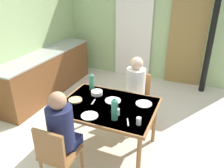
{
  "coord_description": "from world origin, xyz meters",
  "views": [
    {
      "loc": [
        1.28,
        -2.57,
        2.3
      ],
      "look_at": [
        0.22,
        -0.01,
        0.99
      ],
      "focal_mm": 36.07,
      "sensor_mm": 36.0,
      "label": 1
    }
  ],
  "objects_px": {
    "chair_near_diner": "(57,154)",
    "water_bottle_green_far": "(92,82)",
    "person_near_diner": "(61,126)",
    "person_far_diner": "(135,84)",
    "water_bottle_green_near": "(114,109)",
    "serving_bowl_center": "(97,93)",
    "kitchen_counter": "(47,73)",
    "dining_table": "(108,110)",
    "chair_far_diner": "(137,96)"
  },
  "relations": [
    {
      "from": "kitchen_counter",
      "to": "dining_table",
      "type": "relative_size",
      "value": 1.98
    },
    {
      "from": "dining_table",
      "to": "water_bottle_green_near",
      "type": "distance_m",
      "value": 0.41
    },
    {
      "from": "kitchen_counter",
      "to": "dining_table",
      "type": "bearing_deg",
      "value": -31.19
    },
    {
      "from": "dining_table",
      "to": "water_bottle_green_near",
      "type": "xyz_separation_m",
      "value": [
        0.21,
        -0.28,
        0.21
      ]
    },
    {
      "from": "water_bottle_green_near",
      "to": "serving_bowl_center",
      "type": "distance_m",
      "value": 0.7
    },
    {
      "from": "chair_far_diner",
      "to": "water_bottle_green_near",
      "type": "xyz_separation_m",
      "value": [
        0.04,
        -1.11,
        0.38
      ]
    },
    {
      "from": "kitchen_counter",
      "to": "chair_far_diner",
      "type": "height_order",
      "value": "kitchen_counter"
    },
    {
      "from": "kitchen_counter",
      "to": "serving_bowl_center",
      "type": "distance_m",
      "value": 1.93
    },
    {
      "from": "chair_far_diner",
      "to": "dining_table",
      "type": "bearing_deg",
      "value": 78.29
    },
    {
      "from": "water_bottle_green_near",
      "to": "chair_far_diner",
      "type": "bearing_deg",
      "value": 91.82
    },
    {
      "from": "serving_bowl_center",
      "to": "person_near_diner",
      "type": "bearing_deg",
      "value": -89.75
    },
    {
      "from": "chair_near_diner",
      "to": "person_far_diner",
      "type": "height_order",
      "value": "person_far_diner"
    },
    {
      "from": "dining_table",
      "to": "chair_far_diner",
      "type": "relative_size",
      "value": 1.49
    },
    {
      "from": "chair_near_diner",
      "to": "water_bottle_green_far",
      "type": "height_order",
      "value": "water_bottle_green_far"
    },
    {
      "from": "chair_far_diner",
      "to": "serving_bowl_center",
      "type": "bearing_deg",
      "value": 54.05
    },
    {
      "from": "dining_table",
      "to": "chair_near_diner",
      "type": "distance_m",
      "value": 0.89
    },
    {
      "from": "person_near_diner",
      "to": "water_bottle_green_far",
      "type": "xyz_separation_m",
      "value": [
        -0.15,
        1.04,
        0.08
      ]
    },
    {
      "from": "kitchen_counter",
      "to": "dining_table",
      "type": "xyz_separation_m",
      "value": [
        1.93,
        -1.17,
        0.21
      ]
    },
    {
      "from": "dining_table",
      "to": "water_bottle_green_near",
      "type": "relative_size",
      "value": 4.38
    },
    {
      "from": "person_far_diner",
      "to": "water_bottle_green_far",
      "type": "relative_size",
      "value": 2.84
    },
    {
      "from": "kitchen_counter",
      "to": "dining_table",
      "type": "height_order",
      "value": "kitchen_counter"
    },
    {
      "from": "dining_table",
      "to": "person_far_diner",
      "type": "relative_size",
      "value": 1.68
    },
    {
      "from": "serving_bowl_center",
      "to": "chair_far_diner",
      "type": "bearing_deg",
      "value": 54.05
    },
    {
      "from": "dining_table",
      "to": "water_bottle_green_near",
      "type": "height_order",
      "value": "water_bottle_green_near"
    },
    {
      "from": "dining_table",
      "to": "chair_near_diner",
      "type": "height_order",
      "value": "chair_near_diner"
    },
    {
      "from": "kitchen_counter",
      "to": "person_far_diner",
      "type": "xyz_separation_m",
      "value": [
        2.1,
        -0.47,
        0.33
      ]
    },
    {
      "from": "water_bottle_green_near",
      "to": "serving_bowl_center",
      "type": "bearing_deg",
      "value": 133.94
    },
    {
      "from": "kitchen_counter",
      "to": "person_far_diner",
      "type": "height_order",
      "value": "person_far_diner"
    },
    {
      "from": "chair_near_diner",
      "to": "water_bottle_green_near",
      "type": "xyz_separation_m",
      "value": [
        0.48,
        0.56,
        0.38
      ]
    },
    {
      "from": "person_far_diner",
      "to": "serving_bowl_center",
      "type": "bearing_deg",
      "value": 47.01
    },
    {
      "from": "kitchen_counter",
      "to": "chair_far_diner",
      "type": "distance_m",
      "value": 2.13
    },
    {
      "from": "chair_far_diner",
      "to": "water_bottle_green_near",
      "type": "relative_size",
      "value": 2.95
    },
    {
      "from": "water_bottle_green_far",
      "to": "person_far_diner",
      "type": "bearing_deg",
      "value": 31.43
    },
    {
      "from": "chair_far_diner",
      "to": "serving_bowl_center",
      "type": "height_order",
      "value": "chair_far_diner"
    },
    {
      "from": "person_near_diner",
      "to": "serving_bowl_center",
      "type": "relative_size",
      "value": 4.53
    },
    {
      "from": "dining_table",
      "to": "kitchen_counter",
      "type": "bearing_deg",
      "value": 148.81
    },
    {
      "from": "person_near_diner",
      "to": "chair_near_diner",
      "type": "bearing_deg",
      "value": -90.0
    },
    {
      "from": "chair_near_diner",
      "to": "person_far_diner",
      "type": "xyz_separation_m",
      "value": [
        0.44,
        1.53,
        0.28
      ]
    },
    {
      "from": "chair_far_diner",
      "to": "serving_bowl_center",
      "type": "relative_size",
      "value": 5.12
    },
    {
      "from": "dining_table",
      "to": "serving_bowl_center",
      "type": "height_order",
      "value": "serving_bowl_center"
    },
    {
      "from": "kitchen_counter",
      "to": "person_near_diner",
      "type": "relative_size",
      "value": 3.33
    },
    {
      "from": "chair_far_diner",
      "to": "water_bottle_green_far",
      "type": "relative_size",
      "value": 3.21
    },
    {
      "from": "chair_near_diner",
      "to": "person_far_diner",
      "type": "distance_m",
      "value": 1.62
    },
    {
      "from": "chair_near_diner",
      "to": "person_near_diner",
      "type": "height_order",
      "value": "person_near_diner"
    },
    {
      "from": "person_near_diner",
      "to": "person_far_diner",
      "type": "bearing_deg",
      "value": 72.5
    },
    {
      "from": "person_far_diner",
      "to": "serving_bowl_center",
      "type": "height_order",
      "value": "person_far_diner"
    },
    {
      "from": "dining_table",
      "to": "person_far_diner",
      "type": "xyz_separation_m",
      "value": [
        0.17,
        0.7,
        0.12
      ]
    },
    {
      "from": "water_bottle_green_near",
      "to": "kitchen_counter",
      "type": "bearing_deg",
      "value": 145.96
    },
    {
      "from": "chair_far_diner",
      "to": "person_near_diner",
      "type": "distance_m",
      "value": 1.62
    },
    {
      "from": "person_near_diner",
      "to": "serving_bowl_center",
      "type": "height_order",
      "value": "person_near_diner"
    }
  ]
}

